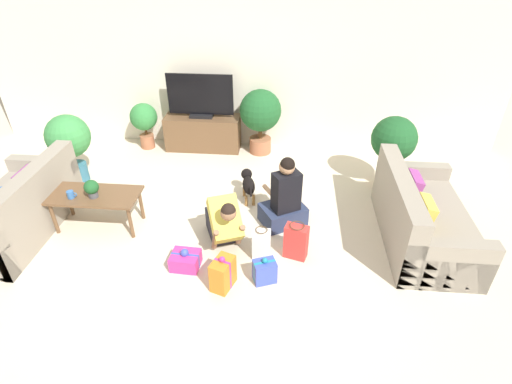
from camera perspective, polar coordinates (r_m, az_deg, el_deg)
ground_plane at (r=4.87m, az=-5.70°, el=-6.48°), size 16.00×16.00×0.00m
wall_back at (r=6.61m, az=-2.27°, el=17.32°), size 8.40×0.06×2.60m
sofa_left at (r=5.58m, az=-30.98°, el=-2.35°), size 0.90×1.72×0.83m
sofa_right at (r=5.04m, az=22.43°, el=-3.55°), size 0.90×1.72×0.83m
coffee_table at (r=5.18m, az=-21.98°, el=-0.81°), size 1.06×0.50×0.46m
tv_console at (r=6.80m, az=-7.56°, el=8.39°), size 1.23×0.43×0.57m
tv at (r=6.57m, az=-7.94°, el=13.13°), size 1.06×0.20×0.70m
potted_plant_back_right at (r=6.46m, az=0.64°, el=11.08°), size 0.66×0.66×1.06m
potted_plant_back_left at (r=6.94m, az=-15.70°, el=9.89°), size 0.45×0.45×0.78m
potted_plant_corner_left at (r=6.20m, az=-25.17°, el=6.75°), size 0.61×0.61×1.02m
potted_plant_corner_right at (r=5.81m, az=19.06°, el=6.86°), size 0.62×0.62×1.05m
person_kneeling at (r=4.58m, az=-4.67°, el=-4.23°), size 0.57×0.82×0.76m
person_sitting at (r=4.89m, az=4.06°, el=-1.24°), size 0.65×0.62×0.95m
dog at (r=5.41m, az=-1.13°, el=1.27°), size 0.25×0.58×0.36m
gift_box_a at (r=4.16m, az=-4.75°, el=-11.53°), size 0.26×0.32×0.40m
gift_box_b at (r=4.24m, az=1.25°, el=-11.23°), size 0.27×0.24×0.31m
gift_box_c at (r=4.48m, az=-10.04°, el=-9.54°), size 0.32×0.28×0.24m
gift_bag_a at (r=4.48m, az=5.74°, el=-7.05°), size 0.29×0.21×0.44m
gift_bag_b at (r=4.46m, az=0.78°, el=-7.44°), size 0.21×0.14×0.40m
mug at (r=5.16m, az=-24.95°, el=-0.34°), size 0.12×0.08×0.09m
tabletop_plant at (r=5.04m, az=-22.44°, el=0.52°), size 0.17×0.17×0.22m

